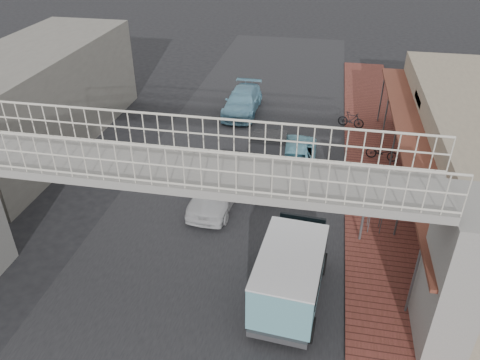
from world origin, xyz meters
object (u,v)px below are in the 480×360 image
at_px(white_hatchback, 217,189).
at_px(motorcycle_far, 351,120).
at_px(dark_sedan, 267,158).
at_px(angkot_van, 291,269).
at_px(motorcycle_near, 382,152).
at_px(arrow_sign, 388,193).
at_px(angkot_curb, 294,154).
at_px(angkot_far, 242,101).
at_px(street_clock, 381,185).

height_order(white_hatchback, motorcycle_far, white_hatchback).
xyz_separation_m(dark_sedan, angkot_van, (1.89, -8.12, 0.55)).
xyz_separation_m(motorcycle_near, arrow_sign, (-0.55, -6.95, 1.96)).
relative_size(angkot_curb, arrow_sign, 1.61).
bearing_deg(angkot_van, motorcycle_near, 75.26).
distance_m(angkot_far, arrow_sign, 14.07).
relative_size(white_hatchback, street_clock, 1.68).
bearing_deg(angkot_curb, street_clock, 123.32).
bearing_deg(angkot_curb, motorcycle_near, -167.42).
xyz_separation_m(street_clock, arrow_sign, (0.14, -0.96, 0.27)).
xyz_separation_m(dark_sedan, angkot_far, (-2.49, 7.02, -0.12)).
distance_m(motorcycle_far, street_clock, 9.82).
distance_m(white_hatchback, angkot_van, 6.31).
distance_m(angkot_far, street_clock, 13.16).
xyz_separation_m(white_hatchback, motorcycle_near, (7.29, 5.19, -0.21)).
distance_m(angkot_van, motorcycle_near, 10.96).
relative_size(dark_sedan, angkot_curb, 1.04).
bearing_deg(white_hatchback, dark_sedan, 63.09).
height_order(dark_sedan, motorcycle_far, dark_sedan).
xyz_separation_m(dark_sedan, arrow_sign, (4.97, -4.77, 1.66)).
relative_size(angkot_curb, street_clock, 1.86).
xyz_separation_m(angkot_curb, arrow_sign, (3.73, -5.68, 1.82)).
bearing_deg(dark_sedan, angkot_curb, 33.46).
distance_m(white_hatchback, street_clock, 6.81).
bearing_deg(street_clock, angkot_curb, 127.67).
bearing_deg(angkot_far, angkot_van, -73.36).
xyz_separation_m(dark_sedan, angkot_curb, (1.24, 0.91, -0.16)).
bearing_deg(motorcycle_near, dark_sedan, 125.19).
bearing_deg(dark_sedan, street_clock, -41.08).
distance_m(angkot_far, motorcycle_far, 6.64).
relative_size(angkot_curb, angkot_far, 0.99).
bearing_deg(white_hatchback, angkot_far, 97.64).
bearing_deg(motorcycle_near, angkot_van, 174.18).
bearing_deg(angkot_far, dark_sedan, -69.95).
distance_m(white_hatchback, angkot_curb, 4.93).
xyz_separation_m(white_hatchback, angkot_curb, (3.00, 3.91, -0.07)).
distance_m(dark_sedan, angkot_far, 7.45).
height_order(dark_sedan, motorcycle_near, dark_sedan).
bearing_deg(arrow_sign, white_hatchback, -177.51).
distance_m(motorcycle_near, street_clock, 6.27).
height_order(angkot_far, street_clock, street_clock).
distance_m(angkot_curb, arrow_sign, 7.03).
height_order(angkot_van, motorcycle_far, angkot_van).
distance_m(angkot_curb, angkot_far, 7.16).
bearing_deg(angkot_van, arrow_sign, 52.07).
relative_size(motorcycle_near, arrow_sign, 0.54).
xyz_separation_m(dark_sedan, motorcycle_far, (4.04, 5.84, -0.27)).
relative_size(angkot_curb, motorcycle_far, 3.17).
bearing_deg(angkot_far, arrow_sign, -57.17).
relative_size(motorcycle_near, motorcycle_far, 1.07).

